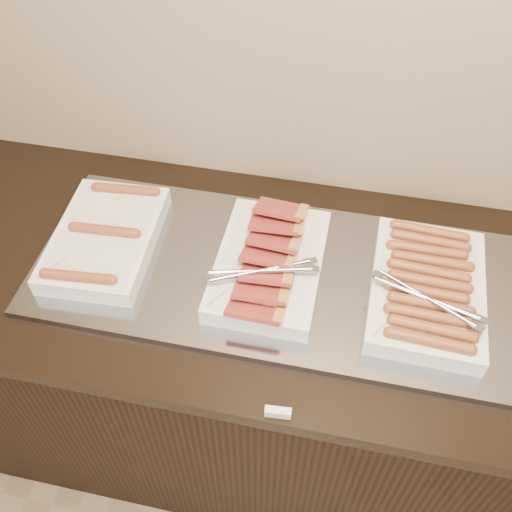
{
  "coord_description": "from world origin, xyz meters",
  "views": [
    {
      "loc": [
        0.15,
        1.24,
        2.01
      ],
      "look_at": [
        -0.04,
        2.13,
        0.97
      ],
      "focal_mm": 40.0,
      "sensor_mm": 36.0,
      "label": 1
    }
  ],
  "objects_px": {
    "counter": "(267,367)",
    "dish_center": "(269,264)",
    "dish_left": "(106,238)",
    "dish_right": "(427,289)",
    "warming_tray": "(276,275)"
  },
  "relations": [
    {
      "from": "counter",
      "to": "warming_tray",
      "type": "bearing_deg",
      "value": 0.0
    },
    {
      "from": "counter",
      "to": "dish_left",
      "type": "height_order",
      "value": "dish_left"
    },
    {
      "from": "counter",
      "to": "dish_center",
      "type": "relative_size",
      "value": 5.12
    },
    {
      "from": "dish_left",
      "to": "dish_right",
      "type": "xyz_separation_m",
      "value": [
        0.8,
        -0.0,
        0.01
      ]
    },
    {
      "from": "dish_right",
      "to": "dish_center",
      "type": "bearing_deg",
      "value": -178.64
    },
    {
      "from": "dish_center",
      "to": "dish_right",
      "type": "distance_m",
      "value": 0.38
    },
    {
      "from": "warming_tray",
      "to": "dish_center",
      "type": "relative_size",
      "value": 2.98
    },
    {
      "from": "counter",
      "to": "dish_center",
      "type": "height_order",
      "value": "dish_center"
    },
    {
      "from": "dish_center",
      "to": "warming_tray",
      "type": "bearing_deg",
      "value": 11.78
    },
    {
      "from": "counter",
      "to": "dish_center",
      "type": "distance_m",
      "value": 0.5
    },
    {
      "from": "warming_tray",
      "to": "dish_center",
      "type": "height_order",
      "value": "dish_center"
    },
    {
      "from": "warming_tray",
      "to": "dish_left",
      "type": "height_order",
      "value": "dish_left"
    },
    {
      "from": "warming_tray",
      "to": "dish_right",
      "type": "relative_size",
      "value": 3.04
    },
    {
      "from": "dish_left",
      "to": "dish_right",
      "type": "distance_m",
      "value": 0.8
    },
    {
      "from": "dish_center",
      "to": "dish_left",
      "type": "bearing_deg",
      "value": 179.78
    }
  ]
}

